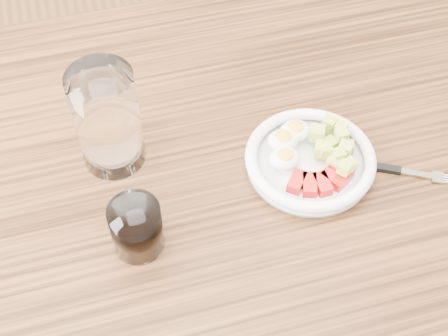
% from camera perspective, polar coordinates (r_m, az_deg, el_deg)
% --- Properties ---
extents(dining_table, '(1.50, 0.90, 0.77)m').
position_cam_1_polar(dining_table, '(0.98, 0.72, -5.00)').
color(dining_table, brown).
rests_on(dining_table, ground).
extents(bowl, '(0.19, 0.19, 0.05)m').
position_cam_1_polar(bowl, '(0.92, 7.81, 0.92)').
color(bowl, white).
rests_on(bowl, dining_table).
extents(fork, '(0.16, 0.09, 0.01)m').
position_cam_1_polar(fork, '(0.94, 14.80, -0.08)').
color(fork, black).
rests_on(fork, dining_table).
extents(water_glass, '(0.09, 0.09, 0.16)m').
position_cam_1_polar(water_glass, '(0.88, -10.62, 4.38)').
color(water_glass, white).
rests_on(water_glass, dining_table).
extents(coffee_glass, '(0.07, 0.07, 0.08)m').
position_cam_1_polar(coffee_glass, '(0.82, -8.00, -5.45)').
color(coffee_glass, white).
rests_on(coffee_glass, dining_table).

